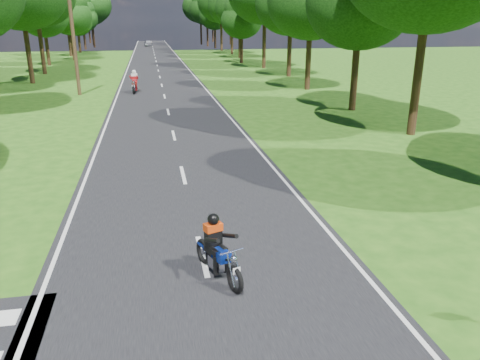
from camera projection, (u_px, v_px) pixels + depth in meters
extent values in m
plane|color=#235212|center=(214.00, 306.00, 8.87)|extent=(160.00, 160.00, 0.00)
cube|color=black|center=(157.00, 66.00, 55.33)|extent=(7.00, 140.00, 0.02)
cube|color=silver|center=(202.00, 255.00, 10.72)|extent=(0.12, 2.00, 0.01)
cube|color=silver|center=(183.00, 175.00, 16.29)|extent=(0.12, 2.00, 0.01)
cube|color=silver|center=(174.00, 135.00, 21.87)|extent=(0.12, 2.00, 0.01)
cube|color=silver|center=(168.00, 112.00, 27.44)|extent=(0.12, 2.00, 0.01)
cube|color=silver|center=(164.00, 96.00, 33.02)|extent=(0.12, 2.00, 0.01)
cube|color=silver|center=(162.00, 85.00, 38.59)|extent=(0.12, 2.00, 0.01)
cube|color=silver|center=(160.00, 77.00, 44.17)|extent=(0.12, 2.00, 0.01)
cube|color=silver|center=(158.00, 71.00, 49.75)|extent=(0.12, 2.00, 0.01)
cube|color=silver|center=(157.00, 65.00, 55.32)|extent=(0.12, 2.00, 0.01)
cube|color=silver|center=(156.00, 61.00, 60.90)|extent=(0.12, 2.00, 0.01)
cube|color=silver|center=(155.00, 58.00, 66.47)|extent=(0.12, 2.00, 0.01)
cube|color=silver|center=(155.00, 55.00, 72.05)|extent=(0.12, 2.00, 0.01)
cube|color=silver|center=(154.00, 52.00, 77.62)|extent=(0.12, 2.00, 0.01)
cube|color=silver|center=(153.00, 50.00, 83.20)|extent=(0.12, 2.00, 0.01)
cube|color=silver|center=(153.00, 48.00, 88.77)|extent=(0.12, 2.00, 0.01)
cube|color=silver|center=(153.00, 47.00, 94.35)|extent=(0.12, 2.00, 0.01)
cube|color=silver|center=(152.00, 45.00, 99.92)|extent=(0.12, 2.00, 0.01)
cube|color=silver|center=(152.00, 44.00, 105.50)|extent=(0.12, 2.00, 0.01)
cube|color=silver|center=(152.00, 43.00, 111.07)|extent=(0.12, 2.00, 0.01)
cube|color=silver|center=(151.00, 41.00, 116.65)|extent=(0.12, 2.00, 0.01)
cube|color=silver|center=(129.00, 66.00, 54.74)|extent=(0.10, 140.00, 0.01)
cube|color=silver|center=(185.00, 65.00, 55.90)|extent=(0.10, 140.00, 0.01)
cube|color=silver|center=(4.00, 318.00, 8.47)|extent=(0.50, 0.50, 0.01)
cylinder|color=black|center=(29.00, 57.00, 39.33)|extent=(0.40, 0.40, 4.32)
cylinder|color=black|center=(42.00, 51.00, 46.21)|extent=(0.40, 0.40, 4.40)
cylinder|color=black|center=(48.00, 51.00, 55.16)|extent=(0.40, 0.40, 3.20)
ellipsoid|color=black|center=(43.00, 16.00, 53.88)|extent=(5.60, 5.60, 4.76)
ellipsoid|color=black|center=(41.00, 2.00, 53.38)|extent=(4.80, 4.80, 4.08)
cylinder|color=black|center=(73.00, 48.00, 62.34)|extent=(0.40, 0.40, 3.22)
ellipsoid|color=black|center=(70.00, 16.00, 61.06)|extent=(5.64, 5.64, 4.79)
ellipsoid|color=black|center=(68.00, 3.00, 60.55)|extent=(4.83, 4.83, 4.11)
cylinder|color=black|center=(70.00, 44.00, 69.22)|extent=(0.40, 0.40, 3.61)
ellipsoid|color=black|center=(66.00, 12.00, 67.78)|extent=(6.31, 6.31, 5.37)
cylinder|color=black|center=(80.00, 44.00, 76.70)|extent=(0.40, 0.40, 2.67)
ellipsoid|color=black|center=(77.00, 23.00, 75.64)|extent=(4.67, 4.67, 3.97)
ellipsoid|color=black|center=(76.00, 15.00, 75.22)|extent=(4.00, 4.00, 3.40)
ellipsoid|color=black|center=(76.00, 6.00, 74.79)|extent=(3.00, 3.00, 2.55)
cylinder|color=black|center=(85.00, 41.00, 85.11)|extent=(0.40, 0.40, 3.09)
ellipsoid|color=black|center=(83.00, 19.00, 83.87)|extent=(5.40, 5.40, 4.59)
ellipsoid|color=black|center=(82.00, 10.00, 83.38)|extent=(4.63, 4.63, 3.93)
ellipsoid|color=black|center=(81.00, 1.00, 82.90)|extent=(3.47, 3.47, 2.95)
cylinder|color=black|center=(94.00, 36.00, 91.10)|extent=(0.40, 0.40, 4.48)
ellipsoid|color=black|center=(91.00, 5.00, 89.31)|extent=(7.84, 7.84, 6.66)
cylinder|color=black|center=(93.00, 35.00, 99.32)|extent=(0.40, 0.40, 4.09)
ellipsoid|color=black|center=(90.00, 10.00, 97.68)|extent=(7.16, 7.16, 6.09)
ellipsoid|color=black|center=(89.00, 0.00, 97.03)|extent=(6.14, 6.14, 5.22)
cylinder|color=black|center=(416.00, 86.00, 21.42)|extent=(0.40, 0.40, 4.56)
cylinder|color=black|center=(354.00, 81.00, 27.60)|extent=(0.40, 0.40, 3.49)
ellipsoid|color=black|center=(360.00, 3.00, 26.20)|extent=(6.12, 6.12, 5.20)
cylinder|color=black|center=(308.00, 65.00, 35.85)|extent=(0.40, 0.40, 3.69)
ellipsoid|color=black|center=(311.00, 2.00, 34.37)|extent=(6.46, 6.46, 5.49)
cylinder|color=black|center=(289.00, 56.00, 44.25)|extent=(0.40, 0.40, 3.74)
ellipsoid|color=black|center=(291.00, 4.00, 42.75)|extent=(6.55, 6.55, 5.57)
cylinder|color=black|center=(264.00, 47.00, 51.74)|extent=(0.40, 0.40, 4.64)
cylinder|color=black|center=(241.00, 51.00, 58.50)|extent=(0.40, 0.40, 2.91)
ellipsoid|color=black|center=(241.00, 21.00, 57.34)|extent=(5.09, 5.09, 4.33)
ellipsoid|color=black|center=(241.00, 8.00, 56.88)|extent=(4.36, 4.36, 3.71)
cylinder|color=black|center=(240.00, 44.00, 65.51)|extent=(0.40, 0.40, 3.88)
ellipsoid|color=black|center=(240.00, 8.00, 63.96)|extent=(6.78, 6.78, 5.77)
cylinder|color=black|center=(232.00, 40.00, 73.39)|extent=(0.40, 0.40, 4.18)
ellipsoid|color=black|center=(232.00, 5.00, 71.72)|extent=(7.31, 7.31, 6.21)
cylinder|color=black|center=(221.00, 37.00, 81.59)|extent=(0.40, 0.40, 4.63)
ellipsoid|color=black|center=(221.00, 2.00, 79.74)|extent=(8.11, 8.11, 6.89)
cylinder|color=black|center=(215.00, 39.00, 88.55)|extent=(0.40, 0.40, 3.36)
ellipsoid|color=black|center=(215.00, 16.00, 87.20)|extent=(5.88, 5.88, 5.00)
ellipsoid|color=black|center=(215.00, 7.00, 86.67)|extent=(5.04, 5.04, 4.29)
cylinder|color=black|center=(208.00, 36.00, 95.05)|extent=(0.40, 0.40, 4.09)
ellipsoid|color=black|center=(207.00, 10.00, 93.41)|extent=(7.15, 7.15, 6.08)
cylinder|color=black|center=(201.00, 34.00, 102.11)|extent=(0.40, 0.40, 4.48)
ellipsoid|color=black|center=(200.00, 7.00, 100.32)|extent=(7.84, 7.84, 6.66)
cylinder|color=black|center=(90.00, 35.00, 107.98)|extent=(0.40, 0.40, 3.84)
ellipsoid|color=black|center=(88.00, 13.00, 106.45)|extent=(6.72, 6.72, 5.71)
ellipsoid|color=black|center=(87.00, 4.00, 105.84)|extent=(5.76, 5.76, 4.90)
cylinder|color=black|center=(213.00, 33.00, 114.91)|extent=(0.40, 0.40, 4.16)
ellipsoid|color=black|center=(213.00, 11.00, 113.25)|extent=(7.28, 7.28, 6.19)
ellipsoid|color=black|center=(212.00, 2.00, 112.59)|extent=(6.24, 6.24, 5.30)
cylinder|color=black|center=(71.00, 38.00, 93.75)|extent=(0.40, 0.40, 3.52)
ellipsoid|color=black|center=(68.00, 15.00, 92.34)|extent=(6.16, 6.16, 5.24)
ellipsoid|color=black|center=(67.00, 5.00, 91.78)|extent=(5.28, 5.28, 4.49)
cylinder|color=black|center=(230.00, 34.00, 102.20)|extent=(0.40, 0.40, 4.48)
ellipsoid|color=black|center=(230.00, 7.00, 100.41)|extent=(7.84, 7.84, 6.66)
cylinder|color=#382616|center=(73.00, 37.00, 32.53)|extent=(0.26, 0.26, 8.00)
imported|color=#B8BCC0|center=(148.00, 43.00, 95.34)|extent=(1.76, 3.70, 1.22)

